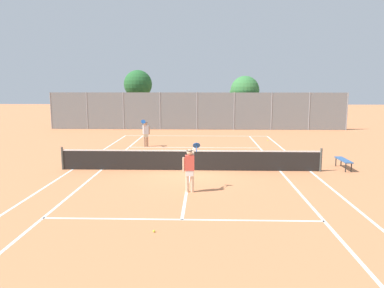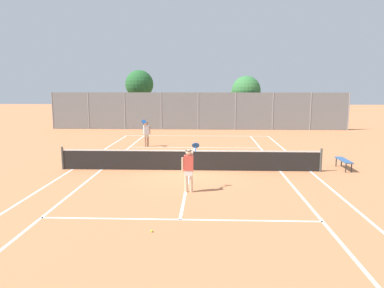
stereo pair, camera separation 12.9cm
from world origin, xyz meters
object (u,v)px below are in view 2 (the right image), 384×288
object	(u,v)px
loose_tennis_ball_0	(148,140)
tree_behind_right	(245,91)
loose_tennis_ball_1	(247,156)
loose_tennis_ball_2	(152,231)
player_near_side	(189,167)
loose_tennis_ball_3	(269,140)
courtside_bench	(344,161)
tree_behind_left	(140,85)
tennis_net	(190,160)
player_far_left	(146,132)

from	to	relation	value
loose_tennis_ball_0	tree_behind_right	distance (m)	12.06
loose_tennis_ball_1	loose_tennis_ball_2	size ratio (longest dim) A/B	1.00
player_near_side	loose_tennis_ball_3	xyz separation A→B (m)	(5.03, 13.03, -0.89)
loose_tennis_ball_3	courtside_bench	xyz separation A→B (m)	(2.02, -8.98, 0.38)
loose_tennis_ball_2	tree_behind_left	xyz separation A→B (m)	(-5.10, 27.31, 3.89)
tennis_net	loose_tennis_ball_3	world-z (taller)	tennis_net
courtside_bench	loose_tennis_ball_1	bearing A→B (deg)	143.87
player_far_left	player_near_side	bearing A→B (deg)	-72.58
tennis_net	loose_tennis_ball_1	xyz separation A→B (m)	(3.02, 3.55, -0.48)
player_near_side	tree_behind_right	size ratio (longest dim) A/B	0.37
loose_tennis_ball_0	courtside_bench	distance (m)	13.66
loose_tennis_ball_1	courtside_bench	bearing A→B (deg)	-36.13
tennis_net	player_far_left	world-z (taller)	player_far_left
loose_tennis_ball_2	tree_behind_right	size ratio (longest dim) A/B	0.01
loose_tennis_ball_0	tree_behind_left	world-z (taller)	tree_behind_left
player_near_side	loose_tennis_ball_3	size ratio (longest dim) A/B	26.88
player_near_side	tree_behind_right	xyz separation A→B (m)	(4.11, 21.50, 2.39)
tennis_net	tree_behind_left	size ratio (longest dim) A/B	2.24
tennis_net	loose_tennis_ball_3	distance (m)	10.82
player_far_left	courtside_bench	world-z (taller)	player_far_left
player_near_side	loose_tennis_ball_1	xyz separation A→B (m)	(2.90, 7.07, -0.89)
tree_behind_left	tree_behind_right	distance (m)	10.23
loose_tennis_ball_2	tree_behind_right	distance (m)	26.03
player_far_left	loose_tennis_ball_2	size ratio (longest dim) A/B	26.88
tennis_net	courtside_bench	bearing A→B (deg)	4.17
player_far_left	courtside_bench	xyz separation A→B (m)	(10.25, -6.16, -0.52)
player_far_left	loose_tennis_ball_2	world-z (taller)	player_far_left
tennis_net	player_far_left	size ratio (longest dim) A/B	6.76
loose_tennis_ball_3	tree_behind_right	xyz separation A→B (m)	(-0.92, 8.47, 3.29)
loose_tennis_ball_1	loose_tennis_ball_3	size ratio (longest dim) A/B	1.00
tennis_net	tree_behind_right	bearing A→B (deg)	76.76
loose_tennis_ball_2	loose_tennis_ball_3	size ratio (longest dim) A/B	1.00
loose_tennis_ball_3	tree_behind_left	xyz separation A→B (m)	(-10.94, 10.43, 3.89)
tennis_net	player_near_side	size ratio (longest dim) A/B	6.76
loose_tennis_ball_3	tree_behind_left	bearing A→B (deg)	136.36
loose_tennis_ball_2	tennis_net	bearing A→B (deg)	84.65
loose_tennis_ball_1	player_near_side	bearing A→B (deg)	-112.28
tennis_net	loose_tennis_ball_2	world-z (taller)	tennis_net
player_near_side	loose_tennis_ball_2	xyz separation A→B (m)	(-0.81, -3.85, -0.89)
tree_behind_right	tree_behind_left	bearing A→B (deg)	168.94
player_near_side	tree_behind_right	bearing A→B (deg)	79.17
player_far_left	loose_tennis_ball_1	world-z (taller)	player_far_left
player_near_side	player_far_left	distance (m)	10.70
player_far_left	tree_behind_right	world-z (taller)	tree_behind_right
courtside_bench	tree_behind_right	size ratio (longest dim) A/B	0.32
courtside_bench	tree_behind_left	size ratio (longest dim) A/B	0.28
loose_tennis_ball_0	loose_tennis_ball_2	xyz separation A→B (m)	(2.68, -16.59, 0.00)
tennis_net	loose_tennis_ball_0	distance (m)	9.82
player_far_left	loose_tennis_ball_1	xyz separation A→B (m)	(6.10, -3.13, -0.89)
loose_tennis_ball_0	loose_tennis_ball_3	bearing A→B (deg)	1.96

